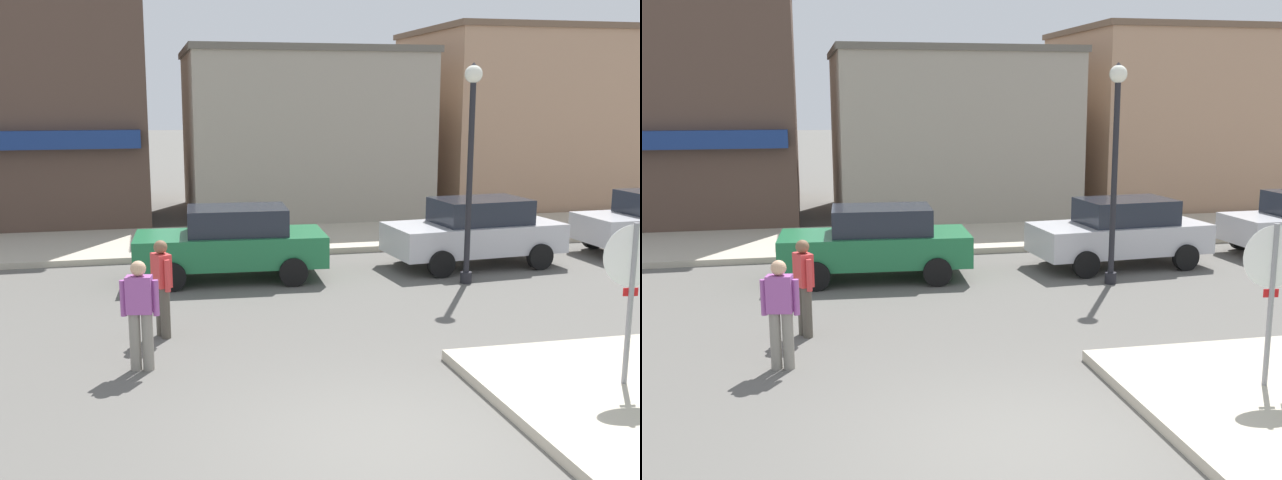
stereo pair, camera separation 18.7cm
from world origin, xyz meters
TOP-DOWN VIEW (x-y plane):
  - ground_plane at (0.00, 0.00)m, footprint 160.00×160.00m
  - kerb_far at (0.00, 12.16)m, footprint 80.00×4.00m
  - stop_sign at (3.48, 0.70)m, footprint 0.81×0.14m
  - lamp_post at (3.88, 6.71)m, footprint 0.36×0.36m
  - parked_car_nearest at (-0.87, 8.17)m, footprint 4.09×2.06m
  - parked_car_second at (4.75, 8.23)m, footprint 4.13×2.14m
  - pedestrian_crossing_near at (-2.41, 4.49)m, footprint 0.34×0.54m
  - pedestrian_crossing_far at (-2.75, 3.02)m, footprint 0.56×0.28m
  - building_corner_shop at (-6.84, 18.73)m, footprint 8.92×9.66m
  - building_storefront_left_near at (2.35, 17.02)m, footprint 7.42×6.71m
  - building_storefront_left_mid at (11.45, 17.62)m, footprint 9.11×6.71m

SIDE VIEW (x-z plane):
  - ground_plane at x=0.00m, z-range 0.00..0.00m
  - kerb_far at x=0.00m, z-range 0.00..0.15m
  - parked_car_nearest at x=-0.87m, z-range 0.03..1.59m
  - parked_car_second at x=4.75m, z-range 0.03..1.59m
  - pedestrian_crossing_near at x=-2.41m, z-range 0.06..1.67m
  - pedestrian_crossing_far at x=-2.75m, z-range 0.06..1.67m
  - stop_sign at x=3.48m, z-range 0.37..2.67m
  - building_storefront_left_near at x=2.35m, z-range 0.00..5.34m
  - lamp_post at x=3.88m, z-range 0.69..5.23m
  - building_storefront_left_mid at x=11.45m, z-range 0.00..6.18m
  - building_corner_shop at x=-6.84m, z-range 0.00..7.78m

